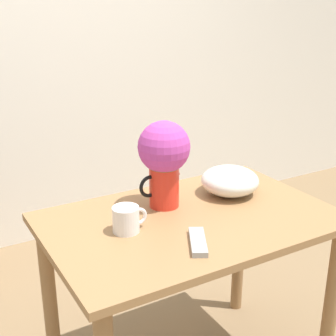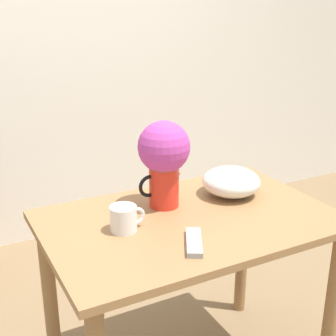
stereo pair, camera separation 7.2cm
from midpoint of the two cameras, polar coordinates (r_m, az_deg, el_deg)
The scene contains 6 objects.
wall_back at distance 3.17m, azimuth -15.14°, elevation 13.91°, with size 8.00×0.05×2.60m.
table at distance 1.89m, azimuth 1.68°, elevation -9.72°, with size 1.13×0.73×0.79m.
flower_vase at distance 1.85m, azimuth -1.65°, elevation 1.44°, with size 0.22×0.21×0.36m.
coffee_mug at distance 1.71m, azimuth -6.27°, elevation -6.24°, with size 0.13×0.10×0.10m.
white_bowl at distance 2.04m, azimuth 6.54°, elevation -1.55°, with size 0.25×0.25×0.12m.
remote_control at distance 1.63m, azimuth 2.39°, elevation -8.99°, with size 0.14×0.19×0.02m.
Camera 1 is at (-0.87, -1.38, 1.58)m, focal length 50.00 mm.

